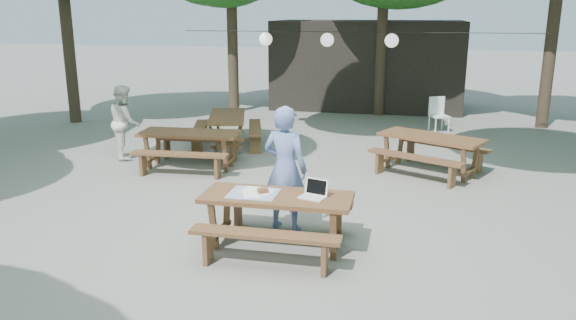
{
  "coord_description": "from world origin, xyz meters",
  "views": [
    {
      "loc": [
        1.9,
        -8.3,
        3.12
      ],
      "look_at": [
        0.25,
        -0.73,
        1.05
      ],
      "focal_mm": 35.0,
      "sensor_mm": 36.0,
      "label": 1
    }
  ],
  "objects_px": {
    "plastic_chair": "(439,121)",
    "picnic_table_nw": "(190,149)",
    "woman": "(285,169)",
    "second_person": "(125,122)",
    "main_picnic_table": "(277,221)"
  },
  "relations": [
    {
      "from": "second_person",
      "to": "picnic_table_nw",
      "type": "bearing_deg",
      "value": -136.92
    },
    {
      "from": "woman",
      "to": "main_picnic_table",
      "type": "bearing_deg",
      "value": 106.84
    },
    {
      "from": "woman",
      "to": "second_person",
      "type": "distance_m",
      "value": 5.4
    },
    {
      "from": "second_person",
      "to": "plastic_chair",
      "type": "xyz_separation_m",
      "value": [
        6.77,
        4.33,
        -0.54
      ]
    },
    {
      "from": "woman",
      "to": "picnic_table_nw",
      "type": "bearing_deg",
      "value": -33.71
    },
    {
      "from": "second_person",
      "to": "plastic_chair",
      "type": "bearing_deg",
      "value": -88.32
    },
    {
      "from": "main_picnic_table",
      "to": "picnic_table_nw",
      "type": "height_order",
      "value": "same"
    },
    {
      "from": "main_picnic_table",
      "to": "plastic_chair",
      "type": "height_order",
      "value": "plastic_chair"
    },
    {
      "from": "picnic_table_nw",
      "to": "second_person",
      "type": "xyz_separation_m",
      "value": [
        -1.67,
        0.48,
        0.41
      ]
    },
    {
      "from": "picnic_table_nw",
      "to": "plastic_chair",
      "type": "distance_m",
      "value": 7.01
    },
    {
      "from": "plastic_chair",
      "to": "picnic_table_nw",
      "type": "bearing_deg",
      "value": -161.44
    },
    {
      "from": "woman",
      "to": "plastic_chair",
      "type": "height_order",
      "value": "woman"
    },
    {
      "from": "picnic_table_nw",
      "to": "second_person",
      "type": "relative_size",
      "value": 1.28
    },
    {
      "from": "woman",
      "to": "second_person",
      "type": "relative_size",
      "value": 1.15
    },
    {
      "from": "woman",
      "to": "second_person",
      "type": "height_order",
      "value": "woman"
    }
  ]
}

